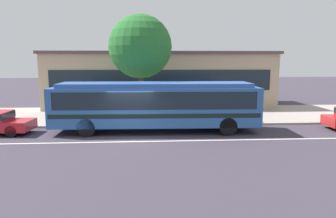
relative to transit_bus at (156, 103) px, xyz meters
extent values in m
plane|color=#3B3542|center=(-1.39, -1.52, -1.66)|extent=(120.00, 120.00, 0.00)
cube|color=#A4978F|center=(-1.39, 5.35, -1.60)|extent=(60.00, 8.00, 0.12)
cube|color=silver|center=(-1.39, -2.32, -1.65)|extent=(56.00, 0.16, 0.01)
cube|color=#2B5A9F|center=(-0.02, 0.00, -0.14)|extent=(11.81, 2.86, 2.18)
cube|color=#3056A5|center=(-0.02, 0.00, 1.07)|extent=(10.86, 2.53, 0.24)
cube|color=#19232D|center=(-0.02, 0.00, 0.29)|extent=(11.10, 2.87, 0.96)
cube|color=black|center=(-0.02, 0.00, -0.53)|extent=(11.57, 2.88, 0.24)
cube|color=#19232D|center=(5.80, -0.15, 0.29)|extent=(0.18, 2.24, 1.05)
cylinder|color=black|center=(4.00, 1.03, -1.16)|extent=(1.01, 0.31, 1.00)
cylinder|color=black|center=(3.94, -1.24, -1.16)|extent=(1.01, 0.31, 1.00)
cylinder|color=black|center=(-3.74, 1.23, -1.16)|extent=(1.01, 0.31, 1.00)
cylinder|color=black|center=(-3.80, -1.03, -1.16)|extent=(1.01, 0.31, 1.00)
cylinder|color=black|center=(-7.71, 0.59, -1.34)|extent=(0.65, 0.26, 0.64)
cylinder|color=black|center=(-7.82, -0.92, -1.34)|extent=(0.65, 0.26, 0.64)
cylinder|color=black|center=(11.03, 0.48, -1.34)|extent=(0.65, 0.25, 0.64)
cylinder|color=#7B7052|center=(5.56, 2.01, -1.08)|extent=(0.14, 0.14, 0.90)
cylinder|color=#7B7052|center=(5.62, 2.16, -1.08)|extent=(0.14, 0.14, 0.90)
cylinder|color=#D83D3F|center=(5.59, 2.08, -0.31)|extent=(0.44, 0.44, 0.65)
sphere|color=tan|center=(5.59, 2.08, 0.12)|extent=(0.20, 0.20, 0.20)
cylinder|color=#322C3A|center=(-3.01, 2.30, -1.10)|extent=(0.14, 0.14, 0.87)
cylinder|color=#322C3A|center=(-2.87, 2.22, -1.10)|extent=(0.14, 0.14, 0.87)
cylinder|color=#3961B7|center=(-2.94, 2.26, -0.37)|extent=(0.47, 0.47, 0.57)
sphere|color=#D0B182|center=(-2.94, 2.26, 0.02)|extent=(0.21, 0.21, 0.21)
cylinder|color=slate|center=(-1.79, 2.54, -1.08)|extent=(0.14, 0.14, 0.91)
cylinder|color=slate|center=(-1.76, 2.39, -1.08)|extent=(0.14, 0.14, 0.91)
cylinder|color=#2773BB|center=(-1.77, 2.46, -0.30)|extent=(0.40, 0.40, 0.65)
sphere|color=#E3957A|center=(-1.77, 2.46, 0.12)|extent=(0.20, 0.20, 0.20)
cylinder|color=gray|center=(4.28, 2.00, -0.31)|extent=(0.08, 0.08, 2.45)
cube|color=yellow|center=(4.28, 2.00, 0.72)|extent=(0.14, 0.44, 0.56)
cylinder|color=brown|center=(-0.92, 3.67, 0.17)|extent=(0.37, 0.37, 3.41)
sphere|color=#276C2D|center=(-0.92, 3.67, 3.37)|extent=(4.27, 4.27, 4.27)
cube|color=tan|center=(0.70, 10.66, 0.64)|extent=(19.11, 7.05, 4.60)
cube|color=#19232D|center=(0.70, 7.11, 0.87)|extent=(17.58, 0.04, 1.66)
cube|color=#574248|center=(0.70, 10.66, 3.06)|extent=(19.51, 7.45, 0.24)
camera|label=1|loc=(-0.53, -18.29, 2.47)|focal=34.24mm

